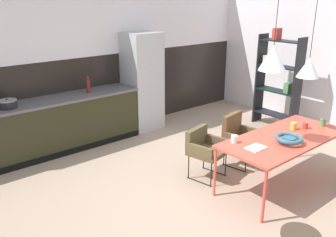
% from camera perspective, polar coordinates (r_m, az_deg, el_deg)
% --- Properties ---
extents(ground_plane, '(9.13, 9.13, 0.00)m').
position_cam_1_polar(ground_plane, '(5.03, 7.80, -11.12)').
color(ground_plane, tan).
extents(back_wall_splashback_dark, '(7.02, 0.12, 1.48)m').
position_cam_1_polar(back_wall_splashback_dark, '(6.94, -10.18, 4.04)').
color(back_wall_splashback_dark, black).
rests_on(back_wall_splashback_dark, ground).
extents(back_wall_panel_upper, '(7.02, 0.12, 1.48)m').
position_cam_1_polar(back_wall_panel_upper, '(6.71, -10.95, 16.32)').
color(back_wall_panel_upper, white).
rests_on(back_wall_panel_upper, back_wall_splashback_dark).
extents(kitchen_counter, '(3.69, 0.63, 0.92)m').
position_cam_1_polar(kitchen_counter, '(6.13, -20.80, -1.78)').
color(kitchen_counter, '#2A2A18').
rests_on(kitchen_counter, ground).
extents(refrigerator_column, '(0.64, 0.60, 1.88)m').
position_cam_1_polar(refrigerator_column, '(6.92, -4.16, 5.95)').
color(refrigerator_column, '#ADAFB2').
rests_on(refrigerator_column, ground).
extents(dining_table, '(1.92, 0.85, 0.72)m').
position_cam_1_polar(dining_table, '(5.03, 18.20, -3.27)').
color(dining_table, '#DE4D3A').
rests_on(dining_table, ground).
extents(armchair_corner_seat, '(0.55, 0.54, 0.80)m').
position_cam_1_polar(armchair_corner_seat, '(5.60, 11.21, -2.42)').
color(armchair_corner_seat, brown).
rests_on(armchair_corner_seat, ground).
extents(armchair_by_stool, '(0.57, 0.56, 0.73)m').
position_cam_1_polar(armchair_by_stool, '(5.12, 5.79, -4.41)').
color(armchair_by_stool, brown).
rests_on(armchair_by_stool, ground).
extents(fruit_bowl, '(0.35, 0.35, 0.09)m').
position_cam_1_polar(fruit_bowl, '(4.80, 18.92, -3.12)').
color(fruit_bowl, '#33607F').
rests_on(fruit_bowl, dining_table).
extents(open_book, '(0.25, 0.18, 0.02)m').
position_cam_1_polar(open_book, '(4.55, 13.98, -4.61)').
color(open_book, white).
rests_on(open_book, dining_table).
extents(mug_tall_blue, '(0.13, 0.08, 0.10)m').
position_cam_1_polar(mug_tall_blue, '(4.64, 10.63, -3.26)').
color(mug_tall_blue, white).
rests_on(mug_tall_blue, dining_table).
extents(mug_white_ceramic, '(0.12, 0.08, 0.09)m').
position_cam_1_polar(mug_white_ceramic, '(5.41, 21.26, -1.07)').
color(mug_white_ceramic, '#B23D33').
rests_on(mug_white_ceramic, dining_table).
extents(mug_dark_espresso, '(0.13, 0.09, 0.11)m').
position_cam_1_polar(mug_dark_espresso, '(5.30, 19.56, -1.15)').
color(mug_dark_espresso, gold).
rests_on(mug_dark_espresso, dining_table).
extents(mug_wide_latte, '(0.14, 0.09, 0.10)m').
position_cam_1_polar(mug_wide_latte, '(5.61, 23.66, -0.59)').
color(mug_wide_latte, '#5B8456').
rests_on(mug_wide_latte, dining_table).
extents(cooking_pot, '(0.28, 0.28, 0.15)m').
position_cam_1_polar(cooking_pot, '(5.85, -24.42, 2.15)').
color(cooking_pot, black).
rests_on(cooking_pot, kitchen_counter).
extents(bottle_oil_tall, '(0.07, 0.07, 0.29)m').
position_cam_1_polar(bottle_oil_tall, '(6.32, -12.71, 5.17)').
color(bottle_oil_tall, maroon).
rests_on(bottle_oil_tall, kitchen_counter).
extents(open_shelf_unit, '(0.30, 0.88, 1.94)m').
position_cam_1_polar(open_shelf_unit, '(7.28, 17.29, 6.30)').
color(open_shelf_unit, black).
rests_on(open_shelf_unit, ground).
extents(pendant_lamp_over_table_near, '(0.33, 0.33, 1.24)m').
position_cam_1_polar(pendant_lamp_over_table_near, '(4.43, 16.54, 9.34)').
color(pendant_lamp_over_table_near, black).
extents(pendant_lamp_over_table_far, '(0.30, 0.30, 1.42)m').
position_cam_1_polar(pendant_lamp_over_table_far, '(5.09, 21.70, 7.64)').
color(pendant_lamp_over_table_far, black).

